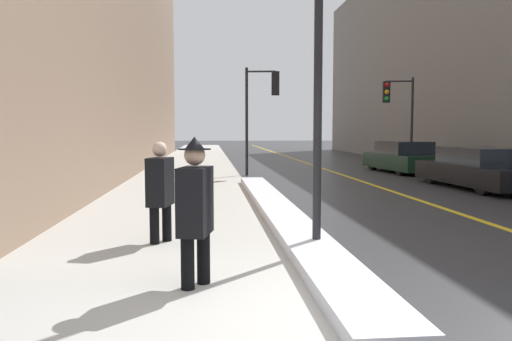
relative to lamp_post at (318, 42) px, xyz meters
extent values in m
plane|color=#2D2D30|center=(-0.32, -2.48, -2.96)|extent=(160.00, 160.00, 0.00)
cube|color=#B2AFA8|center=(-2.32, 12.52, -2.95)|extent=(4.00, 80.00, 0.01)
cube|color=gold|center=(3.68, 12.52, -2.95)|extent=(0.16, 80.00, 0.00)
cube|color=silver|center=(-0.11, 3.02, -2.86)|extent=(0.72, 12.84, 0.18)
cube|color=slate|center=(12.68, 19.52, 3.17)|extent=(6.00, 36.00, 12.24)
cylinder|color=black|center=(0.00, 0.00, -0.60)|extent=(0.12, 0.12, 4.72)
cylinder|color=black|center=(-0.06, 12.23, -0.90)|extent=(0.11, 0.11, 4.12)
cylinder|color=black|center=(0.49, 12.14, 1.01)|extent=(1.10, 0.23, 0.07)
cube|color=black|center=(1.03, 12.06, 0.56)|extent=(0.33, 0.24, 0.90)
sphere|color=red|center=(1.05, 12.18, 0.85)|extent=(0.19, 0.19, 0.19)
sphere|color=orange|center=(1.05, 12.18, 0.56)|extent=(0.19, 0.19, 0.19)
sphere|color=green|center=(1.05, 12.18, 0.27)|extent=(0.19, 0.19, 0.19)
cylinder|color=black|center=(7.13, 13.71, -0.97)|extent=(0.11, 0.11, 3.97)
cylinder|color=black|center=(6.58, 13.79, 0.86)|extent=(1.10, 0.24, 0.07)
cube|color=black|center=(6.04, 13.87, 0.41)|extent=(0.33, 0.24, 0.90)
sphere|color=red|center=(6.02, 13.76, 0.70)|extent=(0.19, 0.19, 0.19)
sphere|color=orange|center=(6.02, 13.76, 0.41)|extent=(0.19, 0.19, 0.19)
sphere|color=green|center=(6.02, 13.76, 0.12)|extent=(0.19, 0.19, 0.19)
cylinder|color=black|center=(-1.59, -1.38, -2.53)|extent=(0.15, 0.15, 0.85)
cylinder|color=black|center=(-1.76, -1.58, -2.53)|extent=(0.15, 0.15, 0.85)
cube|color=black|center=(-1.68, -1.48, -1.99)|extent=(0.41, 0.57, 0.74)
sphere|color=tan|center=(-1.68, -1.48, -1.49)|extent=(0.23, 0.23, 0.23)
cylinder|color=black|center=(-1.68, -1.48, -1.43)|extent=(0.36, 0.36, 0.01)
cone|color=black|center=(-1.68, -1.48, -1.36)|extent=(0.22, 0.22, 0.14)
cylinder|color=black|center=(-2.18, 0.85, -2.54)|extent=(0.15, 0.15, 0.84)
cylinder|color=black|center=(-2.35, 0.65, -2.54)|extent=(0.15, 0.15, 0.84)
cube|color=black|center=(-2.27, 0.75, -2.00)|extent=(0.40, 0.56, 0.73)
sphere|color=beige|center=(-2.27, 0.75, -1.51)|extent=(0.23, 0.23, 0.23)
cube|color=black|center=(6.58, 7.25, -2.52)|extent=(2.01, 4.86, 0.57)
cube|color=black|center=(6.58, 7.13, -1.98)|extent=(1.79, 2.55, 0.51)
cylinder|color=black|center=(5.72, 8.72, -2.63)|extent=(0.22, 0.66, 0.66)
cylinder|color=black|center=(7.35, 8.76, -2.63)|extent=(0.22, 0.66, 0.66)
cylinder|color=black|center=(5.81, 5.74, -2.63)|extent=(0.22, 0.66, 0.66)
cube|color=black|center=(6.50, 13.12, -2.50)|extent=(2.02, 4.50, 0.62)
cube|color=black|center=(6.51, 13.01, -1.93)|extent=(1.73, 2.39, 0.52)
cylinder|color=black|center=(5.68, 14.42, -2.64)|extent=(0.26, 0.66, 0.64)
cylinder|color=black|center=(7.12, 14.53, -2.64)|extent=(0.26, 0.66, 0.64)
cylinder|color=black|center=(5.88, 11.71, -2.64)|extent=(0.26, 0.66, 0.64)
cylinder|color=black|center=(7.32, 11.82, -2.64)|extent=(0.26, 0.66, 0.64)
camera|label=1|loc=(-1.53, -6.91, -1.22)|focal=35.00mm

